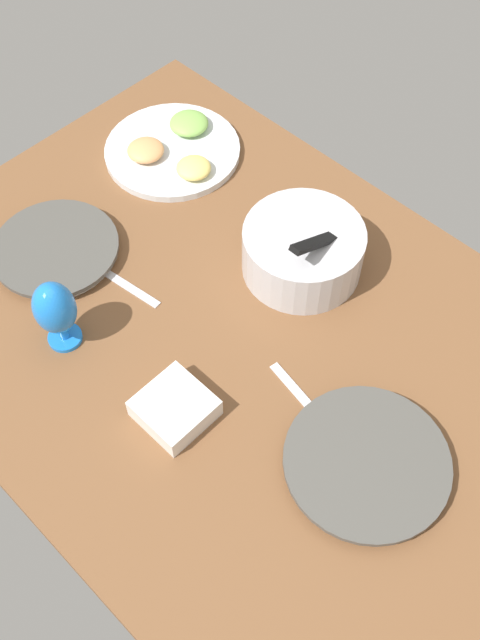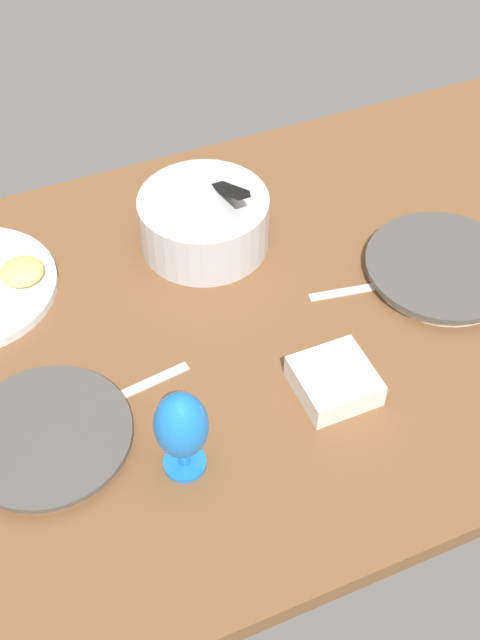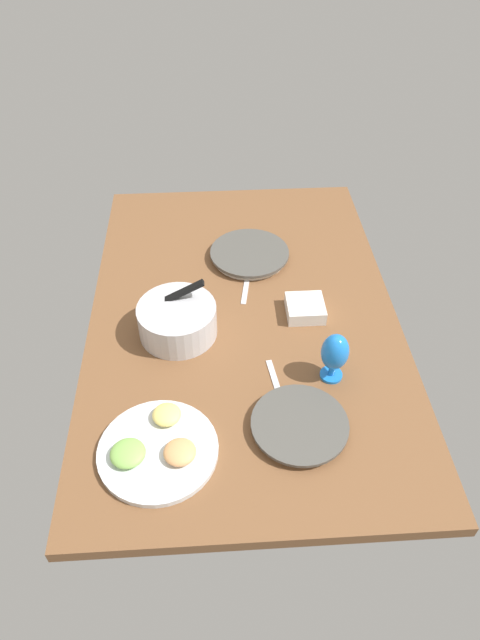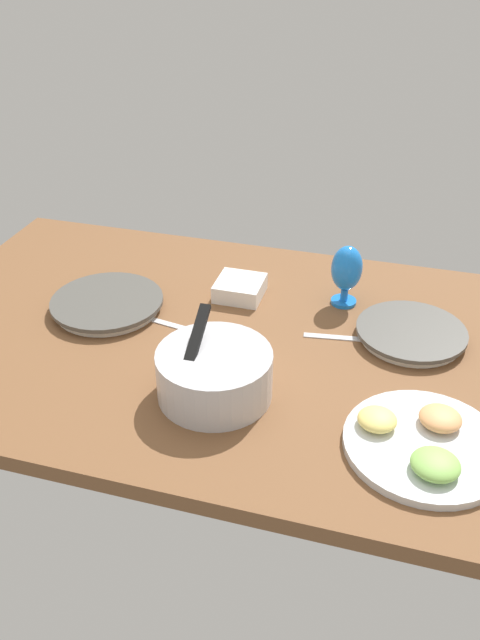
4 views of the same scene
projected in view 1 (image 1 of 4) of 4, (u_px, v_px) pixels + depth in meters
The scene contains 9 objects.
ground_plane at pixel (258, 356), 145.90cm from camera, with size 160.00×104.00×4.00cm, color brown.
dinner_plate_left at pixel (56, 250), 157.02cm from camera, with size 27.34×27.34×2.85cm.
dinner_plate_right at pixel (366, 463), 129.14cm from camera, with size 29.88×29.88×3.04cm.
mixing_bowl at pixel (303, 249), 151.31cm from camera, with size 25.42×25.42×17.68cm.
fruit_platter at pixel (173, 149), 174.69cm from camera, with size 32.65×32.65×5.04cm.
hurricane_glass_blue at pixel (55, 310), 137.59cm from camera, with size 8.25×8.25×17.01cm.
square_bowl_white at pixel (175, 408), 134.23cm from camera, with size 12.61×12.61×4.74cm.
fork_by_left_plate at pixel (125, 284), 153.25cm from camera, with size 18.00×1.80×0.60cm, color silver.
fork_by_right_plate at pixel (302, 397), 138.08cm from camera, with size 18.00×1.80×0.60cm, color silver.
Camera 1 is at (50.70, -57.08, 122.60)cm, focal length 40.84 mm.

